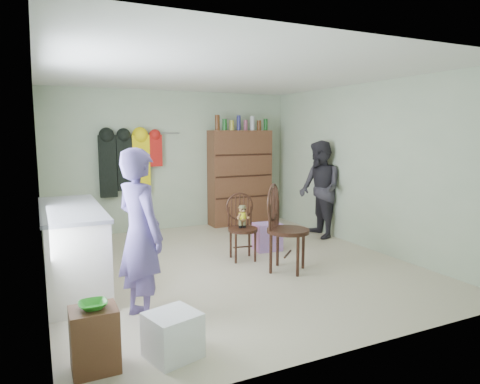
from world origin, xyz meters
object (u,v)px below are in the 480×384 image
chair_far (283,224)px  dresser (240,177)px  counter (73,248)px  chair_front (242,223)px

chair_far → dresser: bearing=30.7°
counter → chair_front: counter is taller
chair_front → dresser: 2.36m
counter → dresser: bearing=35.7°
chair_front → dresser: size_ratio=0.45×
dresser → counter: bearing=-144.3°
counter → chair_far: (2.47, -0.50, 0.13)m
dresser → chair_far: bearing=-104.6°
counter → chair_front: 2.23m
counter → chair_front: (2.22, 0.19, 0.05)m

